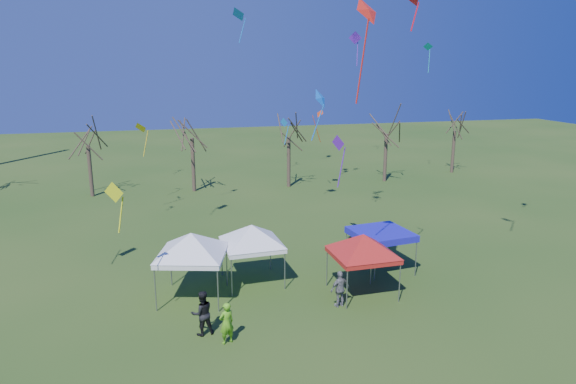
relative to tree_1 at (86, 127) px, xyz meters
name	(u,v)px	position (x,y,z in m)	size (l,w,h in m)	color
ground	(289,318)	(10.77, -24.65, -5.79)	(140.00, 140.00, 0.00)	#254817
tree_1	(86,127)	(0.00, 0.00, 0.00)	(3.42, 3.42, 7.54)	#3D2D21
tree_2	(191,119)	(8.40, -0.27, 0.50)	(3.71, 3.71, 8.18)	#3D2D21
tree_3	(289,119)	(16.80, -0.60, 0.29)	(3.59, 3.59, 7.91)	#3D2D21
tree_4	(387,117)	(26.12, -0.65, 0.27)	(3.58, 3.58, 7.89)	#3D2D21
tree_5	(456,116)	(34.49, 1.42, -0.06)	(3.39, 3.39, 7.46)	#3D2D21
tent_white_west	(191,237)	(6.89, -21.60, -2.79)	(4.06, 4.06, 3.71)	gray
tent_white_mid	(252,229)	(9.90, -20.49, -2.96)	(3.97, 3.97, 3.50)	gray
tent_red	(363,238)	(14.73, -23.10, -2.99)	(3.94, 3.94, 3.47)	gray
tent_blue	(381,234)	(16.74, -20.70, -3.74)	(3.17, 3.17, 2.23)	gray
person_dark	(202,313)	(7.01, -25.11, -4.85)	(0.91, 0.71, 1.88)	black
person_green	(227,323)	(7.88, -26.03, -4.93)	(0.63, 0.41, 1.72)	#5AAF1C
person_grey	(340,289)	(13.27, -24.11, -4.94)	(1.00, 0.42, 1.70)	slate
kite_1	(115,193)	(3.98, -24.42, 0.17)	(0.83, 0.63, 1.98)	yellow
kite_13	(141,128)	(4.38, -3.07, 0.17)	(1.30, 1.24, 2.68)	yellow
kite_18	(355,39)	(17.43, -14.36, 6.41)	(0.78, 0.46, 2.04)	#5517A7
kite_27	(321,99)	(13.01, -21.63, 3.38)	(1.05, 1.08, 2.39)	blue
kite_12	(428,47)	(29.98, -0.33, 6.45)	(1.07, 0.97, 2.73)	#0BAAAD
kite_11	(239,14)	(11.69, -6.40, 8.37)	(1.33, 1.42, 2.49)	#157AE6
kite_19	(284,123)	(15.98, -2.37, 0.15)	(0.74, 0.82, 2.25)	blue
kite_5	(367,12)	(13.33, -26.02, 6.76)	(1.42, 1.29, 3.86)	red
kite_22	(320,114)	(18.67, -3.59, 0.91)	(0.97, 1.05, 2.85)	#C13B12
kite_17	(339,144)	(15.58, -17.03, 0.54)	(0.72, 0.98, 2.98)	#651AB6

